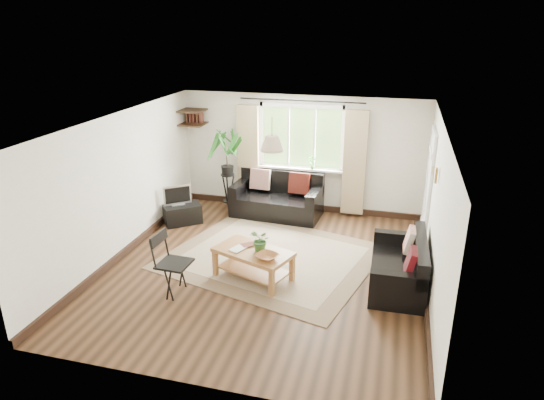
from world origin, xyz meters
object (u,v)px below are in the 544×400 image
(coffee_table, at_px, (253,264))
(folding_chair, at_px, (174,265))
(sofa_right, at_px, (398,263))
(sofa_back, at_px, (277,196))
(tv_stand, at_px, (183,214))
(palm_stand, at_px, (227,171))

(coffee_table, xyz_separation_m, folding_chair, (-0.97, -0.71, 0.23))
(sofa_right, bearing_deg, coffee_table, -81.58)
(sofa_back, distance_m, coffee_table, 2.60)
(sofa_back, height_order, sofa_right, sofa_back)
(coffee_table, bearing_deg, sofa_back, 96.25)
(sofa_back, relative_size, folding_chair, 1.88)
(folding_chair, bearing_deg, tv_stand, 25.18)
(tv_stand, relative_size, folding_chair, 0.75)
(coffee_table, bearing_deg, sofa_right, 9.63)
(coffee_table, relative_size, palm_stand, 0.70)
(sofa_back, distance_m, palm_stand, 1.16)
(sofa_right, bearing_deg, folding_chair, -72.25)
(sofa_right, bearing_deg, sofa_back, -133.38)
(sofa_right, xyz_separation_m, tv_stand, (-4.14, 1.35, -0.18))
(tv_stand, height_order, palm_stand, palm_stand)
(palm_stand, bearing_deg, coffee_table, -62.94)
(coffee_table, bearing_deg, tv_stand, 139.03)
(palm_stand, bearing_deg, tv_stand, -123.78)
(folding_chair, bearing_deg, palm_stand, 9.15)
(sofa_back, distance_m, sofa_right, 3.29)
(sofa_back, xyz_separation_m, folding_chair, (-0.69, -3.29, 0.05))
(tv_stand, height_order, folding_chair, folding_chair)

